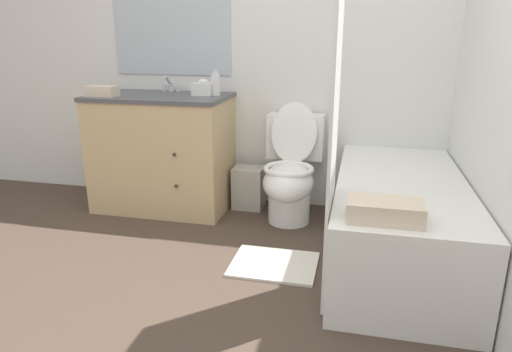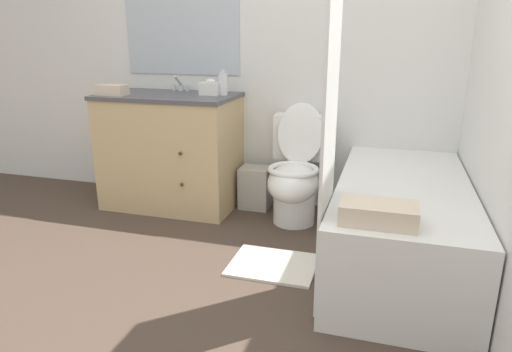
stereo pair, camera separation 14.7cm
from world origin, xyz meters
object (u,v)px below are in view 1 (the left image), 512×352
Objects in this scene: wastebasket at (249,188)px; soap_dispenser at (216,84)px; bathtub at (398,219)px; bath_towel_folded at (385,211)px; vanity_cabinet at (163,151)px; bath_mat at (274,264)px; sink_faucet at (171,87)px; hand_towel_folded at (102,91)px; toilet at (291,172)px; tissue_box at (203,89)px.

wastebasket is 1.75× the size of soap_dispenser.
soap_dispenser is at bearing 156.33° from bathtub.
soap_dispenser is 0.55× the size of bath_towel_folded.
vanity_cabinet is 1.92m from bath_towel_folded.
wastebasket is 0.95m from bath_mat.
vanity_cabinet is 0.50m from sink_faucet.
bathtub is (1.67, -0.71, -0.64)m from sink_faucet.
vanity_cabinet is at bearing 26.49° from hand_towel_folded.
toilet is at bearing -24.65° from wastebasket.
wastebasket is at bearing 13.03° from tissue_box.
bathtub is at bearing -22.94° from sink_faucet.
bathtub is at bearing -23.67° from soap_dispenser.
tissue_box is (0.32, 0.04, 0.46)m from vanity_cabinet.
hand_towel_folded is at bearing -174.24° from toilet.
toilet is at bearing -7.48° from tissue_box.
tissue_box reaches higher than hand_towel_folded.
soap_dispenser is at bearing 134.08° from bath_towel_folded.
sink_faucet is 0.45× the size of wastebasket.
vanity_cabinet is at bearing 142.95° from bath_mat.
bathtub is 4.96× the size of wastebasket.
bath_towel_folded is at bearing -61.90° from toilet.
sink_faucet is at bearing 90.00° from vanity_cabinet.
bath_towel_folded is 0.85m from bath_mat.
hand_towel_folded is at bearing 156.77° from bath_mat.
bathtub is at bearing -33.34° from toilet.
wastebasket is 1.48× the size of hand_towel_folded.
bath_towel_folded is at bearing -26.62° from hand_towel_folded.
soap_dispenser reaches higher than tissue_box.
hand_towel_folded is (-0.67, -0.22, -0.01)m from tissue_box.
tissue_box is at bearing 18.16° from hand_towel_folded.
soap_dispenser is (-0.22, -0.06, 0.77)m from wastebasket.
sink_faucet is 0.29× the size of bath_mat.
bath_mat is (1.00, -0.75, -0.43)m from vanity_cabinet.
bathtub is 3.25× the size of bath_mat.
toilet is 4.53× the size of soap_dispenser.
sink_faucet is 0.52m from hand_towel_folded.
tissue_box is (-0.65, 0.09, 0.55)m from toilet.
bathtub is at bearing 79.38° from bath_towel_folded.
bath_mat is (0.02, -0.71, -0.34)m from toilet.
bathtub is 8.68× the size of soap_dispenser.
vanity_cabinet is 1.75m from bathtub.
tissue_box is (-1.35, 0.54, 0.65)m from bathtub.
wastebasket is at bearing 16.56° from hand_towel_folded.
bath_towel_folded reaches higher than bath_mat.
toilet is 0.42m from wastebasket.
tissue_box reaches higher than bathtub.
wastebasket is 0.97× the size of bath_towel_folded.
tissue_box is at bearing 8.01° from vanity_cabinet.
vanity_cabinet is at bearing -172.65° from soap_dispenser.
bath_towel_folded is at bearing -40.69° from sink_faucet.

